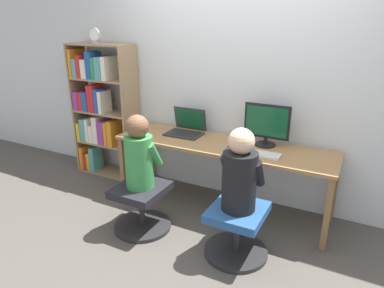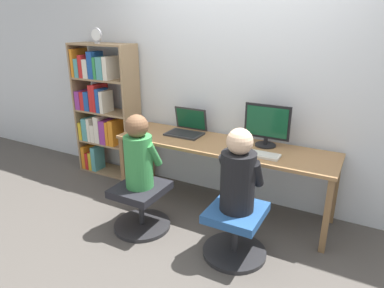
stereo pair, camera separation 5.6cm
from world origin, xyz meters
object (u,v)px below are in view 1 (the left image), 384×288
object	(u,v)px
laptop	(186,129)
keyboard	(258,153)
bookshelf	(98,110)
desktop_monitor	(267,125)
office_chair_left	(237,229)
person_at_laptop	(139,154)
desk_clock	(95,35)
office_chair_right	(142,205)
person_at_monitor	(240,174)

from	to	relation	value
laptop	keyboard	distance (m)	0.90
bookshelf	desktop_monitor	bearing A→B (deg)	0.68
keyboard	office_chair_left	size ratio (longest dim) A/B	0.75
person_at_laptop	desk_clock	bearing A→B (deg)	145.39
office_chair_right	person_at_monitor	distance (m)	1.05
office_chair_right	office_chair_left	bearing A→B (deg)	2.62
desktop_monitor	bookshelf	world-z (taller)	bookshelf
person_at_monitor	desk_clock	size ratio (longest dim) A/B	3.99
laptop	keyboard	bearing A→B (deg)	-15.41
laptop	office_chair_right	size ratio (longest dim) A/B	0.71
office_chair_left	office_chair_right	xyz separation A→B (m)	(-0.92, -0.04, 0.00)
keyboard	bookshelf	distance (m)	2.10
office_chair_right	desk_clock	size ratio (longest dim) A/B	3.16
desktop_monitor	bookshelf	size ratio (longest dim) A/B	0.27
office_chair_left	person_at_laptop	world-z (taller)	person_at_laptop
keyboard	person_at_laptop	xyz separation A→B (m)	(-0.90, -0.56, 0.02)
bookshelf	desk_clock	xyz separation A→B (m)	(0.11, -0.07, 0.87)
laptop	office_chair_left	xyz separation A→B (m)	(0.88, -0.76, -0.53)
person_at_monitor	person_at_laptop	bearing A→B (deg)	-177.37
office_chair_left	office_chair_right	distance (m)	0.92
desktop_monitor	person_at_monitor	world-z (taller)	desktop_monitor
person_at_laptop	desk_clock	world-z (taller)	desk_clock
desk_clock	person_at_laptop	bearing A→B (deg)	-34.61
keyboard	bookshelf	xyz separation A→B (m)	(-2.08, 0.25, 0.11)
laptop	office_chair_right	bearing A→B (deg)	-92.57
laptop	office_chair_left	distance (m)	1.28
desk_clock	keyboard	bearing A→B (deg)	-5.27
keyboard	desk_clock	size ratio (longest dim) A/B	2.38
office_chair_right	person_at_laptop	xyz separation A→B (m)	(-0.00, 0.00, 0.50)
desktop_monitor	person_at_laptop	world-z (taller)	desktop_monitor
person_at_laptop	desk_clock	xyz separation A→B (m)	(-1.07, 0.74, 0.95)
office_chair_right	person_at_laptop	size ratio (longest dim) A/B	0.79
laptop	person_at_monitor	size ratio (longest dim) A/B	0.56
office_chair_right	person_at_laptop	distance (m)	0.50
keyboard	office_chair_left	bearing A→B (deg)	-88.07
laptop	keyboard	world-z (taller)	laptop
desktop_monitor	person_at_laptop	xyz separation A→B (m)	(-0.89, -0.83, -0.17)
person_at_monitor	desk_clock	bearing A→B (deg)	160.72
laptop	person_at_monitor	bearing A→B (deg)	-40.42
person_at_laptop	bookshelf	size ratio (longest dim) A/B	0.42
desktop_monitor	keyboard	size ratio (longest dim) A/B	1.10
laptop	bookshelf	size ratio (longest dim) A/B	0.23
office_chair_right	desk_clock	xyz separation A→B (m)	(-1.07, 0.74, 1.46)
laptop	person_at_monitor	xyz separation A→B (m)	(0.88, -0.75, -0.03)
office_chair_right	desk_clock	world-z (taller)	desk_clock
office_chair_left	desk_clock	xyz separation A→B (m)	(-1.99, 0.70, 1.46)
keyboard	person_at_monitor	xyz separation A→B (m)	(0.02, -0.51, 0.01)
office_chair_left	bookshelf	world-z (taller)	bookshelf
desktop_monitor	person_at_monitor	bearing A→B (deg)	-87.92
desktop_monitor	person_at_laptop	bearing A→B (deg)	-136.92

